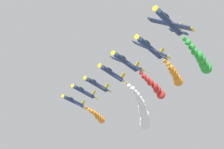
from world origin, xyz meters
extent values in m
cylinder|color=navy|center=(-24.65, 21.16, 108.53)|extent=(1.49, 9.00, 1.49)
cone|color=yellow|center=(-24.65, 26.26, 108.53)|extent=(1.41, 1.20, 1.41)
cube|color=navy|center=(-24.61, 20.76, 108.44)|extent=(8.22, 1.90, 4.46)
cylinder|color=yellow|center=(-28.67, 20.76, 106.30)|extent=(0.49, 1.40, 0.49)
cylinder|color=yellow|center=(-20.54, 20.76, 110.59)|extent=(0.49, 1.40, 0.49)
cube|color=navy|center=(-24.68, 17.16, 108.58)|extent=(3.44, 1.20, 1.93)
cube|color=yellow|center=(-25.10, 17.06, 109.39)|extent=(0.87, 1.10, 1.48)
ellipsoid|color=black|center=(-24.88, 22.96, 108.97)|extent=(1.03, 2.20, 0.99)
sphere|color=green|center=(-24.61, 14.22, 108.45)|extent=(0.93, 0.93, 0.93)
sphere|color=green|center=(-24.52, 12.28, 108.61)|extent=(1.26, 1.26, 1.26)
sphere|color=green|center=(-24.49, 10.35, 108.46)|extent=(1.38, 1.38, 1.38)
sphere|color=green|center=(-24.29, 8.41, 108.24)|extent=(1.46, 1.46, 1.46)
sphere|color=green|center=(-24.43, 6.48, 108.25)|extent=(1.76, 1.76, 1.76)
sphere|color=green|center=(-24.19, 4.54, 108.20)|extent=(2.01, 2.01, 2.01)
sphere|color=green|center=(-23.99, 2.60, 107.80)|extent=(2.06, 2.06, 2.06)
sphere|color=green|center=(-23.84, 0.67, 107.74)|extent=(2.44, 2.44, 2.44)
cylinder|color=navy|center=(-16.99, 13.41, 108.79)|extent=(1.53, 9.00, 1.53)
cone|color=yellow|center=(-16.99, 18.51, 108.79)|extent=(1.45, 1.20, 1.45)
cube|color=navy|center=(-16.93, 13.01, 108.71)|extent=(7.69, 1.90, 5.35)
cylinder|color=yellow|center=(-20.73, 13.01, 106.11)|extent=(0.50, 1.40, 0.50)
cylinder|color=yellow|center=(-13.14, 13.01, 111.30)|extent=(0.50, 1.40, 0.50)
cube|color=navy|center=(-17.02, 9.41, 108.83)|extent=(3.24, 1.20, 2.30)
cube|color=yellow|center=(-17.53, 9.31, 109.58)|extent=(1.02, 1.10, 1.40)
ellipsoid|color=black|center=(-17.27, 15.21, 109.20)|extent=(1.06, 2.20, 1.03)
sphere|color=orange|center=(-17.07, 6.57, 108.69)|extent=(0.91, 0.91, 0.91)
sphere|color=orange|center=(-16.86, 4.72, 108.80)|extent=(1.05, 1.05, 1.05)
sphere|color=orange|center=(-16.69, 2.88, 108.62)|extent=(1.40, 1.40, 1.40)
sphere|color=orange|center=(-16.30, 1.03, 108.67)|extent=(1.65, 1.65, 1.65)
sphere|color=orange|center=(-15.99, -0.81, 108.68)|extent=(1.62, 1.62, 1.62)
sphere|color=orange|center=(-15.71, -2.66, 108.32)|extent=(1.87, 1.87, 1.87)
sphere|color=orange|center=(-15.18, -4.50, 108.36)|extent=(2.25, 2.25, 2.25)
cylinder|color=navy|center=(-8.01, 7.18, 110.29)|extent=(1.51, 9.00, 1.51)
cone|color=yellow|center=(-8.01, 12.28, 110.29)|extent=(1.44, 1.20, 1.44)
cube|color=navy|center=(-7.96, 6.78, 110.20)|extent=(7.94, 1.90, 4.96)
cylinder|color=yellow|center=(-11.88, 6.78, 107.80)|extent=(0.50, 1.40, 0.50)
cylinder|color=yellow|center=(-4.04, 6.78, 112.60)|extent=(0.50, 1.40, 0.50)
cube|color=navy|center=(-8.04, 3.18, 110.33)|extent=(3.33, 1.20, 2.14)
cube|color=yellow|center=(-8.52, 3.08, 111.11)|extent=(0.95, 1.10, 1.44)
ellipsoid|color=black|center=(-8.27, 8.98, 110.71)|extent=(1.05, 2.20, 1.01)
sphere|color=red|center=(-8.17, 0.48, 110.25)|extent=(0.98, 0.98, 0.98)
sphere|color=red|center=(-8.03, -1.22, 109.98)|extent=(1.21, 1.21, 1.21)
sphere|color=red|center=(-7.98, -2.92, 109.90)|extent=(1.30, 1.30, 1.30)
sphere|color=red|center=(-7.94, -4.62, 109.68)|extent=(1.64, 1.64, 1.64)
sphere|color=red|center=(-8.30, -6.32, 109.27)|extent=(1.66, 1.66, 1.66)
sphere|color=red|center=(-8.12, -8.02, 108.93)|extent=(1.94, 1.94, 1.94)
sphere|color=red|center=(-8.28, -9.72, 108.10)|extent=(2.19, 2.19, 2.19)
cylinder|color=navy|center=(0.33, -0.61, 112.36)|extent=(1.55, 9.00, 1.55)
cone|color=yellow|center=(0.33, 4.49, 112.36)|extent=(1.47, 1.20, 1.47)
cube|color=navy|center=(0.40, -1.01, 112.28)|extent=(7.26, 1.90, 5.93)
cylinder|color=yellow|center=(-3.18, -1.01, 109.38)|extent=(0.51, 1.40, 0.51)
cylinder|color=yellow|center=(3.97, -1.01, 115.17)|extent=(0.51, 1.40, 0.51)
cube|color=navy|center=(0.30, -4.61, 112.40)|extent=(3.07, 1.20, 2.53)
cube|color=yellow|center=(-0.27, -4.71, 113.11)|extent=(1.12, 1.10, 1.33)
ellipsoid|color=black|center=(0.02, 1.19, 112.74)|extent=(1.06, 2.20, 1.05)
sphere|color=white|center=(0.34, -7.53, 112.14)|extent=(0.85, 0.85, 0.85)
sphere|color=white|center=(0.53, -9.45, 112.22)|extent=(1.11, 1.11, 1.11)
sphere|color=white|center=(0.53, -11.38, 112.05)|extent=(1.32, 1.32, 1.32)
sphere|color=white|center=(0.87, -13.30, 111.80)|extent=(1.40, 1.40, 1.40)
sphere|color=white|center=(1.26, -15.22, 111.73)|extent=(1.61, 1.61, 1.61)
sphere|color=white|center=(1.64, -17.15, 111.21)|extent=(1.81, 1.81, 1.81)
sphere|color=white|center=(2.02, -19.07, 110.85)|extent=(2.01, 2.01, 2.01)
sphere|color=white|center=(2.81, -20.99, 110.24)|extent=(2.33, 2.33, 2.33)
sphere|color=white|center=(3.63, -22.92, 109.80)|extent=(2.42, 2.42, 2.42)
sphere|color=white|center=(4.06, -24.84, 109.27)|extent=(2.79, 2.79, 2.79)
sphere|color=white|center=(5.06, -26.76, 108.49)|extent=(2.94, 2.94, 2.94)
sphere|color=white|center=(5.99, -28.69, 107.79)|extent=(3.21, 3.21, 3.21)
cylinder|color=navy|center=(8.73, -6.76, 113.27)|extent=(1.51, 9.00, 1.51)
cone|color=yellow|center=(8.73, -1.66, 113.27)|extent=(1.44, 1.20, 1.44)
cube|color=navy|center=(8.78, -7.16, 113.18)|extent=(7.96, 1.90, 4.92)
cylinder|color=yellow|center=(4.85, -7.16, 110.80)|extent=(0.49, 1.40, 0.49)
cylinder|color=yellow|center=(12.71, -7.16, 115.57)|extent=(0.49, 1.40, 0.49)
cube|color=navy|center=(8.70, -10.76, 113.31)|extent=(3.34, 1.20, 2.12)
cube|color=yellow|center=(8.23, -10.86, 114.09)|extent=(0.95, 1.10, 1.44)
ellipsoid|color=black|center=(8.47, -4.96, 113.69)|extent=(1.05, 2.20, 1.01)
cylinder|color=navy|center=(16.65, -12.24, 114.63)|extent=(1.51, 9.00, 1.51)
cone|color=yellow|center=(16.65, -7.14, 114.63)|extent=(1.43, 1.20, 1.43)
cube|color=navy|center=(16.70, -12.64, 114.55)|extent=(8.01, 1.90, 4.83)
cylinder|color=yellow|center=(12.74, -12.64, 112.21)|extent=(0.49, 1.40, 0.49)
cylinder|color=yellow|center=(20.66, -12.64, 116.88)|extent=(0.49, 1.40, 0.49)
cube|color=navy|center=(16.62, -16.24, 114.68)|extent=(3.36, 1.20, 2.09)
cube|color=yellow|center=(16.16, -16.34, 115.46)|extent=(0.93, 1.10, 1.45)
ellipsoid|color=black|center=(16.39, -10.44, 115.06)|extent=(1.04, 2.20, 1.01)
cylinder|color=navy|center=(25.23, -19.19, 115.50)|extent=(1.54, 9.00, 1.54)
cone|color=yellow|center=(25.23, -14.09, 115.50)|extent=(1.46, 1.20, 1.46)
cube|color=navy|center=(25.29, -19.59, 115.42)|extent=(7.53, 1.90, 5.58)
cylinder|color=yellow|center=(21.58, -19.59, 112.71)|extent=(0.50, 1.40, 0.50)
cylinder|color=yellow|center=(29.00, -19.59, 118.14)|extent=(0.50, 1.40, 0.50)
cube|color=navy|center=(25.20, -23.19, 115.55)|extent=(3.17, 1.20, 2.39)
cube|color=yellow|center=(24.66, -23.29, 116.28)|extent=(1.06, 1.10, 1.37)
ellipsoid|color=black|center=(24.94, -17.39, 115.90)|extent=(1.06, 2.20, 1.04)
sphere|color=orange|center=(25.24, -25.96, 115.48)|extent=(1.03, 1.03, 1.03)
sphere|color=orange|center=(25.44, -27.72, 115.50)|extent=(1.07, 1.07, 1.07)
sphere|color=orange|center=(25.61, -29.48, 115.48)|extent=(1.38, 1.38, 1.38)
sphere|color=orange|center=(25.73, -31.24, 115.44)|extent=(1.48, 1.48, 1.48)
sphere|color=orange|center=(26.10, -33.00, 115.47)|extent=(1.62, 1.62, 1.62)
sphere|color=orange|center=(26.59, -34.76, 115.29)|extent=(2.05, 2.05, 2.05)
sphere|color=orange|center=(26.74, -36.52, 115.15)|extent=(2.00, 2.00, 2.00)
sphere|color=orange|center=(27.23, -38.28, 115.06)|extent=(2.27, 2.27, 2.27)
camera|label=1|loc=(-52.10, 86.12, 68.56)|focal=72.63mm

